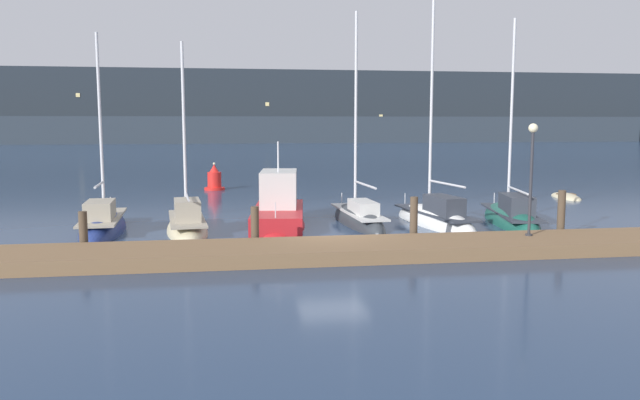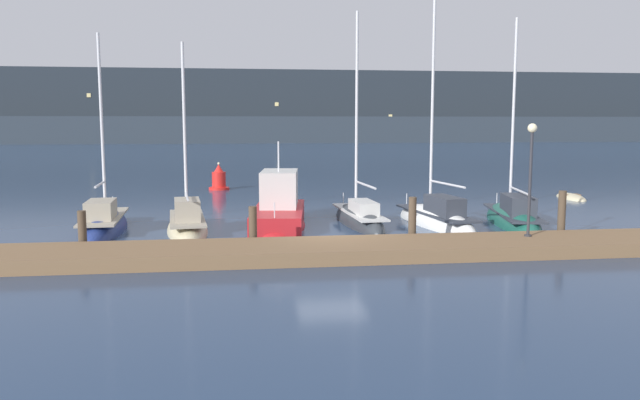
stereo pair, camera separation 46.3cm
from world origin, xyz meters
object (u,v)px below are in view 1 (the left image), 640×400
channel_buoy (214,180)px  sailboat_berth_4 (358,221)px  rowboat_adrift (566,198)px  sailboat_berth_5 (435,222)px  dock_lamppost (532,161)px  sailboat_berth_1 (103,228)px  sailboat_berth_2 (187,228)px  sailboat_berth_6 (511,221)px  motorboat_berth_3 (279,215)px

channel_buoy → sailboat_berth_4: bearing=-66.4°
sailboat_berth_4 → rowboat_adrift: (13.88, 7.27, -0.10)m
sailboat_berth_5 → dock_lamppost: bearing=-73.1°
sailboat_berth_1 → sailboat_berth_5: bearing=-2.2°
channel_buoy → sailboat_berth_2: bearing=-92.9°
sailboat_berth_4 → sailboat_berth_5: sailboat_berth_5 is taller
sailboat_berth_5 → sailboat_berth_6: bearing=-0.3°
rowboat_adrift → channel_buoy: bearing=159.9°
sailboat_berth_1 → motorboat_berth_3: sailboat_berth_1 is taller
sailboat_berth_4 → dock_lamppost: 8.27m
sailboat_berth_5 → dock_lamppost: (1.59, -5.22, 2.93)m
sailboat_berth_1 → channel_buoy: bearing=74.5°
sailboat_berth_2 → sailboat_berth_6: bearing=0.6°
sailboat_berth_2 → motorboat_berth_3: bearing=15.3°
sailboat_berth_6 → rowboat_adrift: size_ratio=2.84×
sailboat_berth_1 → dock_lamppost: size_ratio=2.24×
motorboat_berth_3 → sailboat_berth_6: size_ratio=0.70×
sailboat_berth_2 → sailboat_berth_6: (13.83, 0.15, -0.04)m
motorboat_berth_3 → rowboat_adrift: (17.35, 7.29, -0.46)m
dock_lamppost → sailboat_berth_6: bearing=70.5°
motorboat_berth_3 → sailboat_berth_4: (3.47, 0.01, -0.35)m
sailboat_berth_2 → sailboat_berth_1: bearing=168.4°
sailboat_berth_4 → channel_buoy: sailboat_berth_4 is taller
sailboat_berth_4 → channel_buoy: size_ratio=5.52×
channel_buoy → motorboat_berth_3: bearing=-78.7°
motorboat_berth_3 → sailboat_berth_4: bearing=0.2°
sailboat_berth_4 → sailboat_berth_6: bearing=-7.7°
motorboat_berth_3 → channel_buoy: motorboat_berth_3 is taller
sailboat_berth_1 → sailboat_berth_2: (3.37, -0.69, 0.04)m
motorboat_berth_3 → sailboat_berth_5: bearing=-7.4°
rowboat_adrift → motorboat_berth_3: bearing=-157.2°
sailboat_berth_6 → rowboat_adrift: bearing=48.3°
dock_lamppost → rowboat_adrift: bearing=55.7°
channel_buoy → rowboat_adrift: bearing=-20.1°
dock_lamppost → rowboat_adrift: (9.12, 13.37, -3.05)m
sailboat_berth_5 → sailboat_berth_6: sailboat_berth_5 is taller
motorboat_berth_3 → rowboat_adrift: 18.82m
sailboat_berth_1 → sailboat_berth_5: size_ratio=0.80×
sailboat_berth_4 → sailboat_berth_5: 3.28m
sailboat_berth_2 → dock_lamppost: bearing=-22.9°
sailboat_berth_5 → dock_lamppost: 6.19m
sailboat_berth_4 → channel_buoy: (-6.41, 14.68, 0.54)m
sailboat_berth_1 → sailboat_berth_6: sailboat_berth_6 is taller
sailboat_berth_5 → dock_lamppost: sailboat_berth_5 is taller
sailboat_berth_1 → motorboat_berth_3: size_ratio=1.29×
sailboat_berth_5 → channel_buoy: size_ratio=6.13×
sailboat_berth_1 → channel_buoy: (4.18, 15.03, 0.52)m
sailboat_berth_5 → motorboat_berth_3: bearing=172.6°
sailboat_berth_4 → channel_buoy: 16.03m
dock_lamppost → rowboat_adrift: 16.47m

